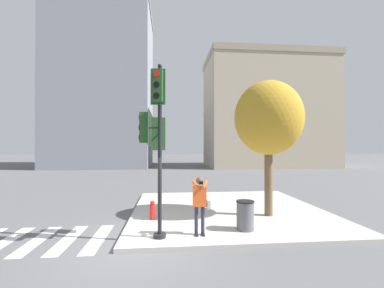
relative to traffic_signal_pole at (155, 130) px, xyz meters
name	(u,v)px	position (x,y,z in m)	size (l,w,h in m)	color
ground_plane	(135,246)	(-0.55, -0.24, -3.32)	(160.00, 160.00, 0.00)	#5B5B5E
sidewalk_corner	(227,210)	(2.95, 3.26, -3.26)	(8.00, 8.00, 0.13)	#BCB7AD
crosswalk_stripes	(6,241)	(-4.42, 0.47, -3.32)	(5.76, 2.55, 0.01)	silver
traffic_signal_pole	(155,130)	(0.00, 0.00, 0.00)	(0.80, 1.24, 5.16)	black
person_photographer	(200,200)	(1.36, 0.12, -2.13)	(0.58, 0.54, 1.76)	black
street_tree	(268,119)	(4.30, 2.05, 0.60)	(2.65, 2.65, 5.27)	brown
fire_hydrant	(152,210)	(-0.19, 1.89, -2.85)	(0.19, 0.25, 0.70)	red
trash_bin	(245,215)	(2.87, 0.44, -2.72)	(0.59, 0.59, 0.94)	#5B5B60
building_left	(104,87)	(-8.56, 28.90, 7.72)	(13.13, 10.71, 22.05)	gray
building_right	(267,112)	(14.18, 27.11, 4.32)	(16.81, 9.43, 15.26)	tan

